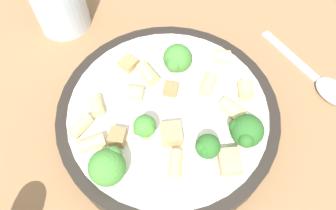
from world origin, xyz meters
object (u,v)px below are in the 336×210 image
(rigatoni_4, at_px, (208,84))
(chicken_chunk_2, at_px, (128,64))
(rigatoni_3, at_px, (135,92))
(rigatoni_8, at_px, (246,90))
(rigatoni_2, at_px, (91,144))
(rigatoni_1, at_px, (175,165))
(broccoli_floret_3, at_px, (108,166))
(rigatoni_6, at_px, (232,109))
(spoon, at_px, (321,81))
(broccoli_floret_0, at_px, (177,59))
(broccoli_floret_2, at_px, (247,131))
(chicken_chunk_3, at_px, (117,137))
(pasta_bowl, at_px, (168,115))
(chicken_chunk_4, at_px, (171,89))
(rigatoni_9, at_px, (148,73))
(chicken_chunk_1, at_px, (230,162))
(rigatoni_7, at_px, (97,106))
(chicken_chunk_0, at_px, (171,134))
(broccoli_floret_1, at_px, (207,147))
(rigatoni_0, at_px, (81,126))
(rigatoni_5, at_px, (222,56))
(broccoli_floret_4, at_px, (145,127))

(rigatoni_4, distance_m, chicken_chunk_2, 0.10)
(rigatoni_3, xyz_separation_m, chicken_chunk_2, (-0.01, -0.05, -0.00))
(rigatoni_3, distance_m, rigatoni_8, 0.13)
(rigatoni_2, distance_m, rigatoni_4, 0.15)
(rigatoni_1, distance_m, chicken_chunk_2, 0.14)
(broccoli_floret_3, xyz_separation_m, rigatoni_3, (-0.05, -0.08, -0.01))
(rigatoni_6, xyz_separation_m, rigatoni_8, (-0.03, -0.02, 0.00))
(broccoli_floret_3, distance_m, rigatoni_3, 0.10)
(spoon, bearing_deg, chicken_chunk_2, -20.28)
(broccoli_floret_0, distance_m, broccoli_floret_2, 0.12)
(chicken_chunk_3, bearing_deg, broccoli_floret_3, 62.86)
(rigatoni_1, distance_m, rigatoni_3, 0.10)
(rigatoni_6, bearing_deg, broccoli_floret_2, 84.96)
(pasta_bowl, bearing_deg, chicken_chunk_4, -117.88)
(chicken_chunk_3, distance_m, spoon, 0.28)
(rigatoni_3, bearing_deg, rigatoni_4, 167.62)
(rigatoni_9, distance_m, chicken_chunk_1, 0.14)
(broccoli_floret_3, bearing_deg, rigatoni_4, -155.26)
(chicken_chunk_4, bearing_deg, chicken_chunk_1, 103.71)
(rigatoni_7, bearing_deg, rigatoni_9, -162.05)
(rigatoni_8, xyz_separation_m, chicken_chunk_0, (0.10, 0.02, -0.00))
(rigatoni_1, distance_m, rigatoni_8, 0.12)
(rigatoni_2, bearing_deg, spoon, -179.52)
(broccoli_floret_2, xyz_separation_m, chicken_chunk_3, (0.13, -0.05, -0.02))
(broccoli_floret_1, bearing_deg, rigatoni_8, -144.15)
(rigatoni_8, bearing_deg, rigatoni_7, -13.58)
(broccoli_floret_0, xyz_separation_m, rigatoni_0, (0.13, 0.04, -0.02))
(broccoli_floret_2, xyz_separation_m, rigatoni_1, (0.08, 0.00, -0.02))
(chicken_chunk_3, relative_size, spoon, 0.12)
(rigatoni_1, bearing_deg, chicken_chunk_4, -107.40)
(rigatoni_2, bearing_deg, broccoli_floret_2, 162.51)
(rigatoni_4, distance_m, chicken_chunk_1, 0.10)
(broccoli_floret_1, bearing_deg, broccoli_floret_3, -8.09)
(rigatoni_3, distance_m, rigatoni_6, 0.11)
(rigatoni_5, bearing_deg, broccoli_floret_3, 29.38)
(broccoli_floret_0, bearing_deg, broccoli_floret_3, 41.98)
(chicken_chunk_3, bearing_deg, rigatoni_5, -157.96)
(chicken_chunk_0, bearing_deg, spoon, -174.42)
(chicken_chunk_0, bearing_deg, rigatoni_8, -167.67)
(rigatoni_0, relative_size, chicken_chunk_3, 1.52)
(rigatoni_0, xyz_separation_m, rigatoni_7, (-0.02, -0.02, 0.00))
(broccoli_floret_0, height_order, rigatoni_1, broccoli_floret_0)
(broccoli_floret_3, relative_size, rigatoni_6, 1.35)
(rigatoni_2, relative_size, rigatoni_6, 0.99)
(broccoli_floret_4, height_order, rigatoni_8, broccoli_floret_4)
(chicken_chunk_0, distance_m, chicken_chunk_1, 0.07)
(pasta_bowl, relative_size, broccoli_floret_1, 7.89)
(broccoli_floret_2, bearing_deg, broccoli_floret_0, -72.78)
(broccoli_floret_1, xyz_separation_m, rigatoni_7, (0.10, -0.09, -0.01))
(broccoli_floret_2, relative_size, chicken_chunk_1, 1.49)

